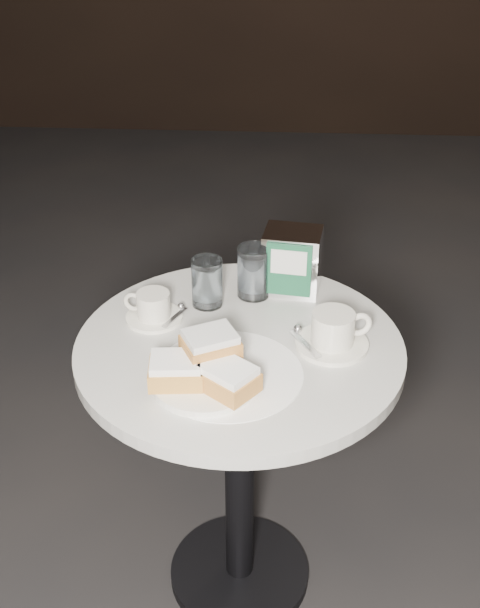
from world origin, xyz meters
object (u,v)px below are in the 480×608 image
Objects in this scene: water_glass_right at (254,272)px; napkin_dispenser at (292,261)px; coffee_cup_left at (153,308)px; coffee_cup_right at (333,332)px; beignet_plate at (205,370)px; cafe_table at (239,415)px; water_glass_left at (207,283)px.

napkin_dispenser is at bearing 18.83° from water_glass_right.
coffee_cup_left is 1.21× the size of water_glass_right.
napkin_dispenser is (0.30, 0.15, 0.05)m from coffee_cup_left.
water_glass_right is at bearing 115.40° from coffee_cup_right.
beignet_plate is 2.03× the size of water_glass_right.
cafe_table is 2.98× the size of beignet_plate.
beignet_plate is 0.30m from coffee_cup_right.
coffee_cup_right is at bearing -0.94° from coffee_cup_left.
coffee_cup_right is at bearing -28.63° from water_glass_left.
beignet_plate is 1.65× the size of napkin_dispenser.
water_glass_left is (-0.28, 0.15, 0.02)m from coffee_cup_right.
water_glass_left is at bearing -155.62° from water_glass_right.
water_glass_left is at bearing 42.58° from coffee_cup_left.
coffee_cup_left is at bearing 156.95° from cafe_table.
water_glass_right is (0.10, 0.05, 0.00)m from water_glass_left.
coffee_cup_left is 0.78× the size of coffee_cup_right.
water_glass_right is 0.81× the size of napkin_dispenser.
napkin_dispenser reaches higher than cafe_table.
coffee_cup_right is 1.26× the size of napkin_dispenser.
water_glass_right reaches higher than coffee_cup_right.
water_glass_right is (0.22, 0.12, 0.03)m from coffee_cup_left.
coffee_cup_right is 1.56× the size of water_glass_right.
beignet_plate is at bearing -85.45° from water_glass_left.
coffee_cup_right is (0.39, -0.08, 0.01)m from coffee_cup_left.
water_glass_left is at bearing 118.27° from cafe_table.
coffee_cup_right is 0.32m from water_glass_left.
beignet_plate is (-0.06, -0.15, 0.24)m from cafe_table.
water_glass_left is 0.75× the size of napkin_dispenser.
cafe_table is 6.53× the size of water_glass_left.
water_glass_left reaches higher than beignet_plate.
napkin_dispenser is at bearing 95.06° from coffee_cup_right.
napkin_dispenser reaches higher than water_glass_right.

